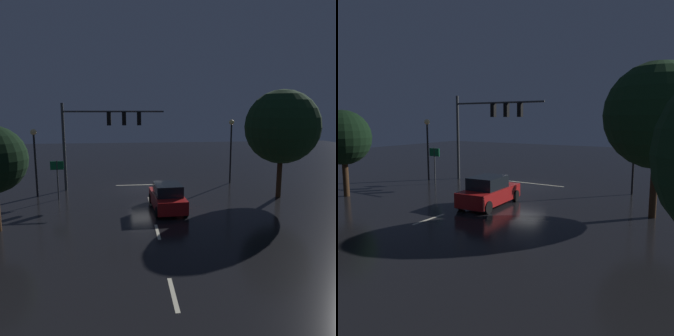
% 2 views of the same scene
% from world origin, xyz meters
% --- Properties ---
extents(ground_plane, '(80.00, 80.00, 0.00)m').
position_xyz_m(ground_plane, '(0.00, 0.00, 0.00)').
color(ground_plane, black).
extents(traffic_signal_assembly, '(7.85, 0.47, 6.76)m').
position_xyz_m(traffic_signal_assembly, '(3.51, -0.09, 4.86)').
color(traffic_signal_assembly, '#383A3D').
rests_on(traffic_signal_assembly, ground_plane).
extents(lane_dash_far, '(0.16, 2.20, 0.01)m').
position_xyz_m(lane_dash_far, '(0.00, 4.00, 0.00)').
color(lane_dash_far, beige).
rests_on(lane_dash_far, ground_plane).
extents(lane_dash_mid, '(0.16, 2.20, 0.01)m').
position_xyz_m(lane_dash_mid, '(0.00, 10.00, 0.00)').
color(lane_dash_mid, beige).
rests_on(lane_dash_mid, ground_plane).
extents(lane_dash_near, '(0.16, 2.20, 0.01)m').
position_xyz_m(lane_dash_near, '(0.00, 16.00, 0.00)').
color(lane_dash_near, beige).
rests_on(lane_dash_near, ground_plane).
extents(stop_bar, '(5.00, 0.16, 0.01)m').
position_xyz_m(stop_bar, '(0.00, -1.27, 0.00)').
color(stop_bar, beige).
rests_on(stop_bar, ground_plane).
extents(car_approaching, '(2.11, 4.45, 1.70)m').
position_xyz_m(car_approaching, '(-0.97, 6.16, 0.80)').
color(car_approaching, maroon).
rests_on(car_approaching, ground_plane).
extents(street_lamp_left_kerb, '(0.44, 0.44, 5.45)m').
position_xyz_m(street_lamp_left_kerb, '(-7.30, -1.14, 3.78)').
color(street_lamp_left_kerb, black).
rests_on(street_lamp_left_kerb, ground_plane).
extents(street_lamp_right_kerb, '(0.44, 0.44, 4.91)m').
position_xyz_m(street_lamp_right_kerb, '(8.08, 1.63, 3.45)').
color(street_lamp_right_kerb, black).
rests_on(street_lamp_right_kerb, ground_plane).
extents(route_sign, '(0.90, 0.12, 2.77)m').
position_xyz_m(route_sign, '(6.37, 2.71, 1.99)').
color(route_sign, '#383A3D').
rests_on(route_sign, ground_plane).
extents(tree_left_far, '(5.18, 5.18, 7.66)m').
position_xyz_m(tree_left_far, '(-9.34, 3.96, 5.06)').
color(tree_left_far, '#382314').
rests_on(tree_left_far, ground_plane).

